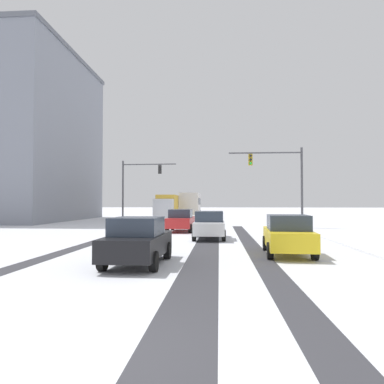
{
  "coord_description": "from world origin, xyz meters",
  "views": [
    {
      "loc": [
        1.76,
        -5.0,
        2.12
      ],
      "look_at": [
        0.0,
        18.38,
        2.8
      ],
      "focal_mm": 33.92,
      "sensor_mm": 36.0,
      "label": 1
    }
  ],
  "objects_px": {
    "car_red_lead": "(181,220)",
    "car_white_second": "(209,225)",
    "car_black_fourth": "(138,241)",
    "bus_oncoming": "(191,203)",
    "traffic_signal_far_left": "(137,181)",
    "box_truck_delivery": "(167,207)",
    "car_yellow_cab_third": "(288,235)",
    "traffic_signal_near_right": "(281,174)"
  },
  "relations": [
    {
      "from": "car_red_lead",
      "to": "car_black_fourth",
      "type": "height_order",
      "value": "same"
    },
    {
      "from": "traffic_signal_far_left",
      "to": "box_truck_delivery",
      "type": "relative_size",
      "value": 0.87
    },
    {
      "from": "car_yellow_cab_third",
      "to": "bus_oncoming",
      "type": "xyz_separation_m",
      "value": [
        -6.81,
        36.42,
        1.18
      ]
    },
    {
      "from": "traffic_signal_near_right",
      "to": "traffic_signal_far_left",
      "type": "xyz_separation_m",
      "value": [
        -13.48,
        7.97,
        -0.01
      ]
    },
    {
      "from": "car_red_lead",
      "to": "car_white_second",
      "type": "bearing_deg",
      "value": -67.15
    },
    {
      "from": "traffic_signal_far_left",
      "to": "bus_oncoming",
      "type": "height_order",
      "value": "traffic_signal_far_left"
    },
    {
      "from": "traffic_signal_near_right",
      "to": "car_red_lead",
      "type": "distance_m",
      "value": 9.02
    },
    {
      "from": "car_white_second",
      "to": "car_yellow_cab_third",
      "type": "distance_m",
      "value": 7.01
    },
    {
      "from": "car_black_fourth",
      "to": "bus_oncoming",
      "type": "bearing_deg",
      "value": 91.85
    },
    {
      "from": "bus_oncoming",
      "to": "box_truck_delivery",
      "type": "relative_size",
      "value": 1.49
    },
    {
      "from": "traffic_signal_near_right",
      "to": "traffic_signal_far_left",
      "type": "relative_size",
      "value": 1.0
    },
    {
      "from": "traffic_signal_far_left",
      "to": "bus_oncoming",
      "type": "xyz_separation_m",
      "value": [
        4.48,
        14.15,
        -2.41
      ]
    },
    {
      "from": "traffic_signal_far_left",
      "to": "box_truck_delivery",
      "type": "xyz_separation_m",
      "value": [
        2.31,
        5.38,
        -2.77
      ]
    },
    {
      "from": "traffic_signal_near_right",
      "to": "traffic_signal_far_left",
      "type": "distance_m",
      "value": 15.66
    },
    {
      "from": "traffic_signal_far_left",
      "to": "car_white_second",
      "type": "height_order",
      "value": "traffic_signal_far_left"
    },
    {
      "from": "box_truck_delivery",
      "to": "bus_oncoming",
      "type": "bearing_deg",
      "value": 76.08
    },
    {
      "from": "car_white_second",
      "to": "car_yellow_cab_third",
      "type": "height_order",
      "value": "same"
    },
    {
      "from": "traffic_signal_near_right",
      "to": "car_white_second",
      "type": "bearing_deg",
      "value": -124.18
    },
    {
      "from": "car_red_lead",
      "to": "car_white_second",
      "type": "relative_size",
      "value": 1.01
    },
    {
      "from": "car_yellow_cab_third",
      "to": "box_truck_delivery",
      "type": "bearing_deg",
      "value": 108.0
    },
    {
      "from": "car_red_lead",
      "to": "traffic_signal_far_left",
      "type": "bearing_deg",
      "value": 117.84
    },
    {
      "from": "car_red_lead",
      "to": "bus_oncoming",
      "type": "height_order",
      "value": "bus_oncoming"
    },
    {
      "from": "car_black_fourth",
      "to": "bus_oncoming",
      "type": "distance_m",
      "value": 39.15
    },
    {
      "from": "car_red_lead",
      "to": "box_truck_delivery",
      "type": "height_order",
      "value": "box_truck_delivery"
    },
    {
      "from": "car_white_second",
      "to": "box_truck_delivery",
      "type": "distance_m",
      "value": 22.24
    },
    {
      "from": "traffic_signal_far_left",
      "to": "car_red_lead",
      "type": "height_order",
      "value": "traffic_signal_far_left"
    },
    {
      "from": "car_white_second",
      "to": "car_yellow_cab_third",
      "type": "relative_size",
      "value": 0.98
    },
    {
      "from": "car_yellow_cab_third",
      "to": "box_truck_delivery",
      "type": "relative_size",
      "value": 0.56
    },
    {
      "from": "car_black_fourth",
      "to": "box_truck_delivery",
      "type": "xyz_separation_m",
      "value": [
        -3.43,
        30.35,
        0.82
      ]
    },
    {
      "from": "traffic_signal_near_right",
      "to": "car_white_second",
      "type": "height_order",
      "value": "traffic_signal_near_right"
    },
    {
      "from": "traffic_signal_near_right",
      "to": "car_red_lead",
      "type": "height_order",
      "value": "traffic_signal_near_right"
    },
    {
      "from": "car_red_lead",
      "to": "car_white_second",
      "type": "distance_m",
      "value": 5.74
    },
    {
      "from": "car_yellow_cab_third",
      "to": "car_black_fourth",
      "type": "height_order",
      "value": "same"
    },
    {
      "from": "bus_oncoming",
      "to": "car_yellow_cab_third",
      "type": "bearing_deg",
      "value": -79.41
    },
    {
      "from": "traffic_signal_far_left",
      "to": "car_yellow_cab_third",
      "type": "relative_size",
      "value": 1.55
    },
    {
      "from": "car_yellow_cab_third",
      "to": "box_truck_delivery",
      "type": "distance_m",
      "value": 29.09
    },
    {
      "from": "car_red_lead",
      "to": "bus_oncoming",
      "type": "distance_m",
      "value": 25.03
    },
    {
      "from": "traffic_signal_near_right",
      "to": "box_truck_delivery",
      "type": "bearing_deg",
      "value": 129.91
    },
    {
      "from": "traffic_signal_near_right",
      "to": "car_yellow_cab_third",
      "type": "bearing_deg",
      "value": -98.69
    },
    {
      "from": "car_white_second",
      "to": "car_black_fourth",
      "type": "bearing_deg",
      "value": -103.99
    },
    {
      "from": "traffic_signal_far_left",
      "to": "box_truck_delivery",
      "type": "bearing_deg",
      "value": 66.78
    },
    {
      "from": "traffic_signal_near_right",
      "to": "bus_oncoming",
      "type": "xyz_separation_m",
      "value": [
        -9.0,
        22.12,
        -2.42
      ]
    }
  ]
}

